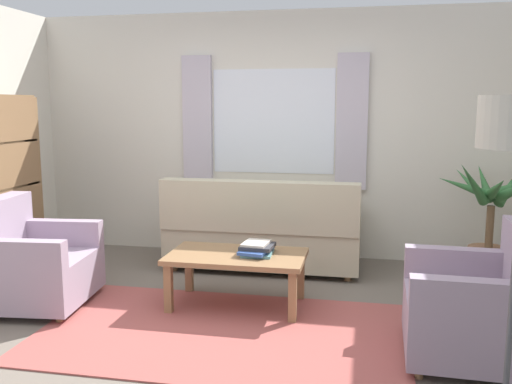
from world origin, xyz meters
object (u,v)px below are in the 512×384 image
at_px(armchair_right, 481,307).
at_px(potted_plant, 492,222).
at_px(couch, 263,233).
at_px(book_stack_on_table, 257,249).
at_px(armchair_left, 30,263).
at_px(coffee_table, 237,261).
at_px(bookshelf, 5,195).

distance_m(armchair_right, potted_plant, 1.81).
height_order(couch, book_stack_on_table, couch).
bearing_deg(armchair_left, coffee_table, -85.21).
bearing_deg(potted_plant, bookshelf, -170.45).
relative_size(couch, coffee_table, 1.73).
relative_size(armchair_right, potted_plant, 0.74).
height_order(armchair_left, coffee_table, armchair_left).
xyz_separation_m(armchair_right, book_stack_on_table, (-1.59, 0.67, 0.13)).
xyz_separation_m(armchair_right, coffee_table, (-1.75, 0.63, 0.03)).
height_order(coffee_table, potted_plant, potted_plant).
bearing_deg(coffee_table, armchair_left, -169.51).
relative_size(armchair_left, bookshelf, 0.53).
bearing_deg(couch, armchair_right, 135.39).
xyz_separation_m(coffee_table, bookshelf, (-2.33, 0.37, 0.41)).
distance_m(coffee_table, book_stack_on_table, 0.19).
height_order(armchair_left, potted_plant, potted_plant).
relative_size(couch, armchair_left, 2.07).
bearing_deg(book_stack_on_table, couch, 97.97).
bearing_deg(bookshelf, couch, 106.86).
xyz_separation_m(couch, coffee_table, (-0.01, -1.08, 0.01)).
height_order(coffee_table, book_stack_on_table, book_stack_on_table).
relative_size(book_stack_on_table, bookshelf, 0.21).
relative_size(potted_plant, bookshelf, 0.70).
bearing_deg(potted_plant, armchair_right, -103.16).
bearing_deg(bookshelf, armchair_right, 76.23).
xyz_separation_m(couch, armchair_left, (-1.67, -1.39, -0.01)).
height_order(couch, armchair_left, couch).
bearing_deg(bookshelf, armchair_left, 45.19).
xyz_separation_m(armchair_right, bookshelf, (-4.08, 1.00, 0.43)).
bearing_deg(armchair_left, armchair_right, -101.15).
bearing_deg(couch, bookshelf, 16.86).
height_order(potted_plant, bookshelf, bookshelf).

